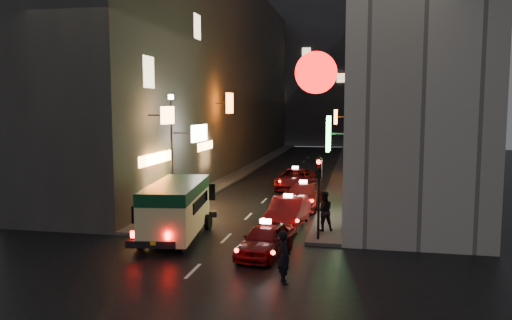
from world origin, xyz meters
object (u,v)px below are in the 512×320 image
Objects in this scene: minibus at (177,204)px; traffic_light at (319,180)px; lamp_post at (172,145)px; pedestrian_crossing at (284,254)px; taxi_near at (266,237)px.

minibus is 1.70× the size of traffic_light.
lamp_post reaches higher than minibus.
traffic_light reaches higher than pedestrian_crossing.
lamp_post reaches higher than taxi_near.
taxi_near is at bearing -1.69° from pedestrian_crossing.
pedestrian_crossing is 5.33m from traffic_light.
lamp_post reaches higher than traffic_light.
minibus reaches higher than pedestrian_crossing.
minibus is at bearing -67.04° from lamp_post.
minibus is 6.21m from traffic_light.
taxi_near is (4.24, -1.65, -0.82)m from minibus.
minibus is at bearing 26.40° from pedestrian_crossing.
taxi_near is 0.78× the size of lamp_post.
lamp_post reaches higher than pedestrian_crossing.
minibus reaches higher than taxi_near.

